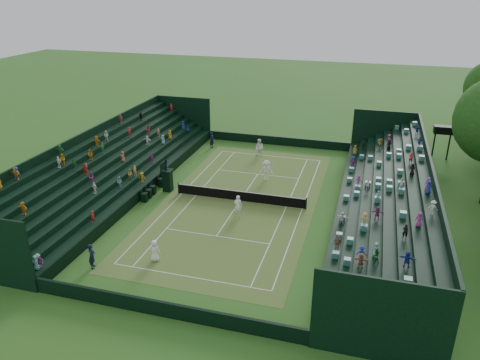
{
  "coord_description": "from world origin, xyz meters",
  "views": [
    {
      "loc": [
        10.24,
        -35.44,
        17.73
      ],
      "look_at": [
        0.0,
        0.0,
        2.0
      ],
      "focal_mm": 35.0,
      "sensor_mm": 36.0,
      "label": 1
    }
  ],
  "objects_px": {
    "player_far_west": "(259,148)",
    "player_far_east": "(266,170)",
    "tennis_net": "(240,196)",
    "umpire_chair": "(167,178)",
    "player_near_west": "(155,251)",
    "player_near_east": "(238,206)"
  },
  "relations": [
    {
      "from": "player_far_west",
      "to": "player_far_east",
      "type": "distance_m",
      "value": 6.6
    },
    {
      "from": "player_far_west",
      "to": "player_far_east",
      "type": "bearing_deg",
      "value": -49.76
    },
    {
      "from": "player_far_east",
      "to": "tennis_net",
      "type": "bearing_deg",
      "value": -112.88
    },
    {
      "from": "umpire_chair",
      "to": "player_far_west",
      "type": "bearing_deg",
      "value": 62.33
    },
    {
      "from": "tennis_net",
      "to": "player_far_east",
      "type": "distance_m",
      "value": 5.4
    },
    {
      "from": "umpire_chair",
      "to": "player_far_west",
      "type": "xyz_separation_m",
      "value": [
        5.86,
        11.19,
        -0.31
      ]
    },
    {
      "from": "player_near_west",
      "to": "player_far_west",
      "type": "distance_m",
      "value": 22.28
    },
    {
      "from": "player_far_west",
      "to": "player_near_east",
      "type": "bearing_deg",
      "value": -62.42
    },
    {
      "from": "tennis_net",
      "to": "player_near_east",
      "type": "height_order",
      "value": "player_near_east"
    },
    {
      "from": "tennis_net",
      "to": "player_near_west",
      "type": "relative_size",
      "value": 7.43
    },
    {
      "from": "tennis_net",
      "to": "player_far_east",
      "type": "xyz_separation_m",
      "value": [
        1.11,
        5.26,
        0.47
      ]
    },
    {
      "from": "tennis_net",
      "to": "umpire_chair",
      "type": "distance_m",
      "value": 7.02
    },
    {
      "from": "player_near_west",
      "to": "player_far_east",
      "type": "relative_size",
      "value": 0.79
    },
    {
      "from": "tennis_net",
      "to": "player_near_west",
      "type": "distance_m",
      "value": 11.13
    },
    {
      "from": "player_near_east",
      "to": "player_far_west",
      "type": "xyz_separation_m",
      "value": [
        -1.75,
        14.32,
        0.04
      ]
    },
    {
      "from": "player_far_east",
      "to": "player_near_east",
      "type": "bearing_deg",
      "value": -104.22
    },
    {
      "from": "umpire_chair",
      "to": "player_far_east",
      "type": "relative_size",
      "value": 1.53
    },
    {
      "from": "umpire_chair",
      "to": "player_near_east",
      "type": "distance_m",
      "value": 8.25
    },
    {
      "from": "player_near_west",
      "to": "player_far_east",
      "type": "bearing_deg",
      "value": -119.88
    },
    {
      "from": "player_near_east",
      "to": "player_near_west",
      "type": "bearing_deg",
      "value": 55.87
    },
    {
      "from": "umpire_chair",
      "to": "player_far_west",
      "type": "relative_size",
      "value": 1.54
    },
    {
      "from": "tennis_net",
      "to": "player_far_east",
      "type": "relative_size",
      "value": 5.85
    }
  ]
}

